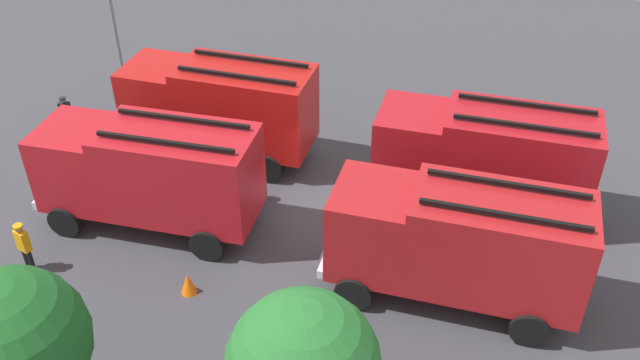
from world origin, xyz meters
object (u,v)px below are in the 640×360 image
firefighter_0 (570,146)px  firefighter_2 (24,245)px  traffic_cone_0 (402,147)px  fire_truck_2 (458,240)px  firefighter_1 (66,114)px  fire_truck_3 (150,171)px  fire_truck_1 (220,104)px  firefighter_3 (242,177)px  tree_1 (12,344)px  fire_truck_0 (484,154)px  firefighter_4 (238,90)px  traffic_cone_1 (188,284)px

firefighter_0 → firefighter_2: 18.92m
traffic_cone_0 → fire_truck_2: bearing=115.1°
fire_truck_2 → firefighter_1: size_ratio=4.53×
firefighter_1 → fire_truck_3: bearing=41.6°
fire_truck_1 → firefighter_0: bearing=-167.6°
fire_truck_2 → firefighter_3: fire_truck_2 is taller
fire_truck_1 → tree_1: (-1.63, 12.65, 1.29)m
fire_truck_0 → fire_truck_3: bearing=20.8°
fire_truck_0 → traffic_cone_0: 4.41m
firefighter_4 → fire_truck_2: bearing=-150.2°
fire_truck_3 → firefighter_2: (2.54, 3.28, -1.17)m
fire_truck_2 → traffic_cone_1: 7.93m
tree_1 → firefighter_0: bearing=-123.6°
traffic_cone_1 → firefighter_4: bearing=-72.5°
fire_truck_0 → traffic_cone_1: 10.33m
fire_truck_2 → firefighter_0: bearing=-112.4°
firefighter_4 → traffic_cone_1: size_ratio=2.40×
fire_truck_3 → tree_1: (-1.79, 8.05, 1.29)m
fire_truck_0 → traffic_cone_1: (7.31, 7.07, -1.81)m
fire_truck_0 → fire_truck_1: same height
traffic_cone_1 → firefighter_3: bearing=-85.5°
firefighter_0 → firefighter_3: (10.39, 6.05, 0.11)m
firefighter_3 → firefighter_4: size_ratio=1.11×
fire_truck_0 → firefighter_2: size_ratio=4.20×
traffic_cone_1 → fire_truck_0: bearing=-135.9°
firefighter_2 → traffic_cone_1: bearing=-67.6°
fire_truck_1 → firefighter_0: fire_truck_1 is taller
fire_truck_1 → traffic_cone_0: size_ratio=12.97×
fire_truck_1 → tree_1: size_ratio=1.43×
fire_truck_2 → tree_1: size_ratio=1.44×
fire_truck_0 → fire_truck_1: (9.67, -0.02, 0.00)m
firefighter_0 → firefighter_3: bearing=-164.4°
firefighter_0 → firefighter_2: size_ratio=0.95×
firefighter_3 → firefighter_4: (2.91, -5.79, -0.12)m
firefighter_0 → firefighter_3: 12.02m
fire_truck_2 → firefighter_0: size_ratio=4.40×
fire_truck_0 → fire_truck_2: same height
tree_1 → fire_truck_0: bearing=-122.5°
firefighter_2 → fire_truck_3: bearing=-24.2°
firefighter_4 → fire_truck_1: bearing=172.1°
traffic_cone_0 → firefighter_2: bearing=48.2°
firefighter_0 → firefighter_1: size_ratio=1.03×
fire_truck_3 → firefighter_1: (6.31, -3.82, -1.25)m
tree_1 → traffic_cone_1: size_ratio=7.46×
fire_truck_2 → tree_1: (8.04, 8.04, 1.29)m
fire_truck_1 → firefighter_4: bearing=-77.9°
fire_truck_1 → traffic_cone_1: bearing=105.0°
firefighter_2 → firefighter_4: bearing=4.4°
firefighter_0 → firefighter_1: 19.35m
fire_truck_2 → firefighter_1: 16.64m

